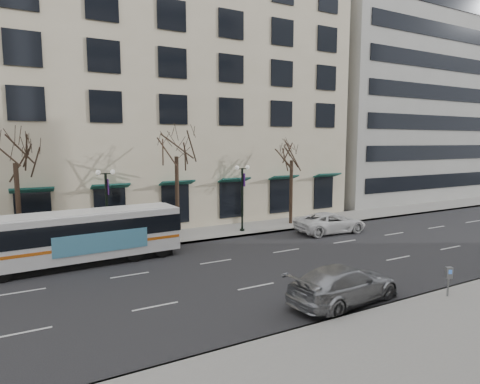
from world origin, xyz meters
TOP-DOWN VIEW (x-y plane):
  - ground at (0.00, 0.00)m, footprint 160.00×160.00m
  - sidewalk_far at (5.00, 9.00)m, footprint 80.00×4.00m
  - building_hotel at (-2.00, 21.00)m, footprint 40.00×20.00m
  - building_office at (32.00, 21.00)m, footprint 25.00×20.00m
  - tree_far_left at (-10.00, 8.80)m, footprint 3.60×3.60m
  - tree_far_mid at (0.00, 8.80)m, footprint 3.60×3.60m
  - tree_far_right at (10.00, 8.80)m, footprint 3.60×3.60m
  - lamp_post_left at (-4.99, 8.20)m, footprint 1.22×0.45m
  - lamp_post_right at (5.01, 8.20)m, footprint 1.22×0.45m
  - city_bus at (-6.92, 5.52)m, footprint 11.37×3.10m
  - silver_car at (2.40, -5.76)m, footprint 5.82×2.92m
  - white_pickup at (11.04, 4.99)m, footprint 5.81×3.02m
  - pay_station at (6.67, -7.75)m, footprint 0.34×0.28m

SIDE VIEW (x-z plane):
  - ground at x=0.00m, z-range 0.00..0.00m
  - sidewalk_far at x=5.00m, z-range 0.00..0.15m
  - white_pickup at x=11.04m, z-range 0.00..1.57m
  - silver_car at x=2.40m, z-range 0.00..1.62m
  - pay_station at x=6.67m, z-range 0.45..1.78m
  - city_bus at x=-6.92m, z-range 0.14..3.19m
  - lamp_post_left at x=-4.99m, z-range 0.34..5.55m
  - lamp_post_right at x=5.01m, z-range 0.34..5.55m
  - tree_far_right at x=10.00m, z-range 2.39..10.45m
  - tree_far_left at x=-10.00m, z-range 2.53..10.87m
  - tree_far_mid at x=0.00m, z-range 2.63..11.18m
  - building_hotel at x=-2.00m, z-range 0.00..24.00m
  - building_office at x=32.00m, z-range 0.00..35.00m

